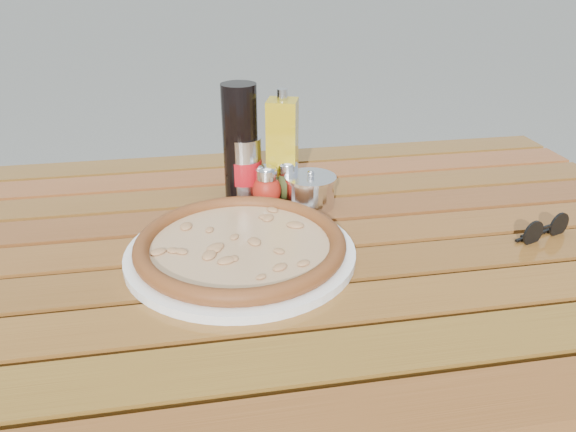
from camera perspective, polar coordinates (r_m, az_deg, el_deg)
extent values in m
cube|color=#341D0B|center=(1.55, -27.07, -10.37)|extent=(0.06, 0.06, 0.70)
cube|color=#371E0C|center=(1.67, 19.82, -6.23)|extent=(0.06, 0.06, 0.70)
cube|color=#351E0C|center=(0.97, 0.21, -4.77)|extent=(1.36, 0.86, 0.04)
cube|color=#53290E|center=(0.64, 7.27, -20.38)|extent=(1.40, 0.09, 0.03)
cube|color=#57350F|center=(0.71, 4.82, -14.62)|extent=(1.40, 0.09, 0.03)
cube|color=#58300F|center=(0.78, 2.93, -9.94)|extent=(1.40, 0.09, 0.03)
cube|color=#502B0E|center=(0.87, 1.43, -6.11)|extent=(1.40, 0.09, 0.03)
cube|color=#552C0F|center=(0.95, 0.21, -2.96)|extent=(1.40, 0.09, 0.03)
cube|color=#50260E|center=(1.04, -0.79, -0.33)|extent=(1.40, 0.09, 0.03)
cube|color=#502C0E|center=(1.13, -1.64, 1.88)|extent=(1.40, 0.09, 0.03)
cube|color=#5E2A10|center=(1.22, -2.36, 3.75)|extent=(1.40, 0.09, 0.03)
cube|color=#502E0E|center=(1.32, -2.98, 5.36)|extent=(1.40, 0.09, 0.03)
cylinder|color=white|center=(0.89, -4.81, -3.74)|extent=(0.43, 0.43, 0.01)
cylinder|color=beige|center=(0.88, -4.84, -3.06)|extent=(0.41, 0.41, 0.01)
torus|color=black|center=(0.88, -4.85, -2.78)|extent=(0.44, 0.44, 0.03)
ellipsoid|color=#B52314|center=(1.05, -2.17, 2.63)|extent=(0.06, 0.06, 0.06)
cylinder|color=silver|center=(1.04, -2.20, 4.30)|extent=(0.05, 0.05, 0.02)
ellipsoid|color=silver|center=(1.04, -2.20, 4.77)|extent=(0.04, 0.04, 0.02)
ellipsoid|color=#3E451B|center=(1.08, -0.03, 3.22)|extent=(0.07, 0.07, 0.06)
cylinder|color=white|center=(1.07, -0.03, 4.86)|extent=(0.05, 0.05, 0.02)
ellipsoid|color=silver|center=(1.06, -0.03, 5.31)|extent=(0.04, 0.04, 0.02)
cylinder|color=black|center=(1.07, -4.85, 7.47)|extent=(0.08, 0.08, 0.22)
cylinder|color=silver|center=(1.08, -4.44, 4.92)|extent=(0.07, 0.07, 0.12)
cylinder|color=red|center=(1.08, -4.43, 4.67)|extent=(0.07, 0.07, 0.04)
cube|color=#AF9112|center=(1.07, -0.57, 6.78)|extent=(0.07, 0.07, 0.19)
cylinder|color=silver|center=(1.04, -0.59, 12.26)|extent=(0.03, 0.03, 0.02)
cylinder|color=silver|center=(1.05, 2.28, 2.42)|extent=(0.11, 0.11, 0.05)
cylinder|color=white|center=(1.04, 2.31, 3.89)|extent=(0.12, 0.12, 0.01)
sphere|color=silver|center=(1.04, 2.31, 4.30)|extent=(0.02, 0.02, 0.01)
cylinder|color=black|center=(1.00, 23.65, -1.62)|extent=(0.04, 0.02, 0.04)
cylinder|color=black|center=(1.05, 25.82, -0.81)|extent=(0.04, 0.02, 0.04)
cube|color=black|center=(1.02, 24.80, -1.00)|extent=(0.02, 0.01, 0.00)
cube|color=black|center=(1.03, 23.77, -1.77)|extent=(0.09, 0.03, 0.00)
cube|color=black|center=(1.05, 24.20, -1.38)|extent=(0.09, 0.03, 0.00)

